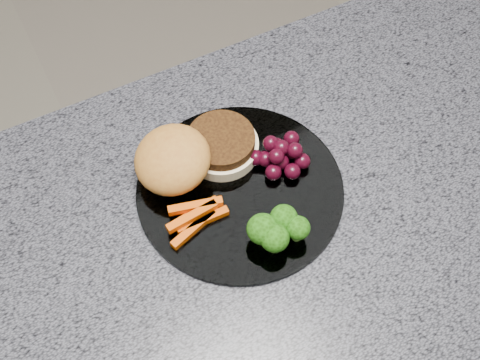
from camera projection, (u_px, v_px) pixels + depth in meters
countertop at (188, 281)px, 0.80m from camera, size 1.20×0.60×0.04m
plate at (240, 190)px, 0.84m from camera, size 0.26×0.26×0.01m
burger at (190, 156)px, 0.83m from camera, size 0.19×0.13×0.05m
carrot_sticks at (196, 217)px, 0.80m from camera, size 0.08×0.05×0.02m
broccoli at (276, 229)px, 0.77m from camera, size 0.07×0.05×0.05m
grape_bunch at (281, 155)px, 0.84m from camera, size 0.08×0.07×0.04m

